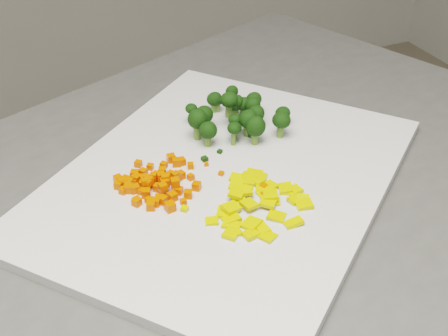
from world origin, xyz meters
name	(u,v)px	position (x,y,z in m)	size (l,w,h in m)	color
cutting_board	(224,179)	(0.05, 0.08, 0.91)	(0.46, 0.36, 0.01)	silver
carrot_pile	(160,175)	(-0.02, 0.09, 0.93)	(0.10, 0.10, 0.03)	#EC4302
pepper_pile	(251,198)	(0.06, 0.01, 0.92)	(0.12, 0.12, 0.02)	#D8BF0B
broccoli_pile	(237,108)	(0.11, 0.17, 0.94)	(0.12, 0.12, 0.06)	black
carrot_cube_0	(175,175)	(0.00, 0.08, 0.92)	(0.01, 0.01, 0.01)	#EC4302
carrot_cube_1	(128,188)	(-0.06, 0.09, 0.92)	(0.01, 0.01, 0.01)	#EC4302
carrot_cube_2	(123,191)	(-0.07, 0.09, 0.92)	(0.01, 0.01, 0.01)	#EC4302
carrot_cube_3	(135,174)	(-0.04, 0.11, 0.92)	(0.01, 0.01, 0.01)	#EC4302
carrot_cube_4	(160,174)	(-0.02, 0.09, 0.93)	(0.01, 0.01, 0.01)	#EC4302
carrot_cube_5	(197,186)	(0.01, 0.06, 0.92)	(0.01, 0.01, 0.01)	#EC4302
carrot_cube_6	(133,182)	(-0.05, 0.10, 0.92)	(0.01, 0.01, 0.01)	#EC4302
carrot_cube_7	(163,200)	(-0.03, 0.05, 0.92)	(0.01, 0.01, 0.01)	#EC4302
carrot_cube_8	(191,166)	(0.02, 0.10, 0.92)	(0.01, 0.01, 0.01)	#EC4302
carrot_cube_9	(149,183)	(-0.03, 0.09, 0.92)	(0.01, 0.01, 0.01)	#EC4302
carrot_cube_10	(137,202)	(-0.06, 0.06, 0.92)	(0.01, 0.01, 0.01)	#EC4302
carrot_cube_11	(143,172)	(-0.03, 0.11, 0.92)	(0.01, 0.01, 0.01)	#EC4302
carrot_cube_12	(130,181)	(-0.05, 0.10, 0.92)	(0.01, 0.01, 0.01)	#EC4302
carrot_cube_13	(165,178)	(-0.02, 0.08, 0.93)	(0.01, 0.01, 0.01)	#EC4302
carrot_cube_14	(145,182)	(-0.04, 0.08, 0.93)	(0.01, 0.01, 0.01)	#EC4302
carrot_cube_15	(135,189)	(-0.05, 0.09, 0.92)	(0.01, 0.01, 0.01)	#EC4302
carrot_cube_16	(123,182)	(-0.06, 0.10, 0.92)	(0.01, 0.01, 0.01)	#EC4302
carrot_cube_17	(158,188)	(-0.03, 0.08, 0.92)	(0.01, 0.01, 0.01)	#EC4302
carrot_cube_18	(165,183)	(-0.02, 0.07, 0.92)	(0.01, 0.01, 0.01)	#EC4302
carrot_cube_19	(168,182)	(-0.01, 0.08, 0.92)	(0.01, 0.01, 0.01)	#EC4302
carrot_cube_20	(126,180)	(-0.06, 0.11, 0.92)	(0.01, 0.01, 0.01)	#EC4302
carrot_cube_21	(163,187)	(-0.03, 0.06, 0.92)	(0.01, 0.01, 0.01)	#EC4302
carrot_cube_22	(161,182)	(-0.02, 0.09, 0.92)	(0.01, 0.01, 0.01)	#EC4302
carrot_cube_23	(152,204)	(-0.04, 0.05, 0.92)	(0.01, 0.01, 0.01)	#EC4302
carrot_cube_24	(181,161)	(0.01, 0.12, 0.92)	(0.01, 0.01, 0.01)	#EC4302
carrot_cube_25	(166,180)	(-0.02, 0.08, 0.92)	(0.01, 0.01, 0.01)	#EC4302
carrot_cube_26	(153,176)	(-0.03, 0.09, 0.92)	(0.01, 0.01, 0.01)	#EC4302
carrot_cube_27	(156,176)	(-0.02, 0.10, 0.92)	(0.01, 0.01, 0.01)	#EC4302
carrot_cube_28	(145,179)	(-0.04, 0.10, 0.92)	(0.01, 0.01, 0.01)	#EC4302
carrot_cube_29	(183,202)	(-0.01, 0.04, 0.92)	(0.01, 0.01, 0.01)	#EC4302
carrot_cube_30	(137,201)	(-0.06, 0.06, 0.92)	(0.01, 0.01, 0.01)	#EC4302
carrot_cube_31	(164,184)	(-0.02, 0.08, 0.92)	(0.01, 0.01, 0.01)	#EC4302
carrot_cube_32	(148,183)	(-0.04, 0.08, 0.92)	(0.01, 0.01, 0.01)	#EC4302
carrot_cube_33	(181,175)	(0.00, 0.09, 0.92)	(0.01, 0.01, 0.01)	#EC4302
carrot_cube_34	(119,185)	(-0.07, 0.10, 0.92)	(0.01, 0.01, 0.01)	#EC4302
carrot_cube_35	(143,184)	(-0.04, 0.09, 0.92)	(0.01, 0.01, 0.01)	#EC4302
carrot_cube_36	(148,200)	(-0.05, 0.06, 0.92)	(0.01, 0.01, 0.01)	#EC4302
carrot_cube_37	(175,183)	(-0.01, 0.07, 0.93)	(0.01, 0.01, 0.01)	#EC4302
carrot_cube_38	(164,191)	(-0.02, 0.07, 0.92)	(0.01, 0.01, 0.01)	#EC4302
carrot_cube_39	(151,200)	(-0.04, 0.06, 0.92)	(0.01, 0.01, 0.01)	#EC4302
carrot_cube_40	(138,164)	(-0.03, 0.13, 0.92)	(0.01, 0.01, 0.01)	#EC4302
carrot_cube_41	(191,177)	(0.01, 0.08, 0.92)	(0.01, 0.01, 0.01)	#EC4302
carrot_cube_42	(162,171)	(-0.02, 0.09, 0.93)	(0.01, 0.01, 0.01)	#EC4302
carrot_cube_43	(176,162)	(0.01, 0.12, 0.92)	(0.01, 0.01, 0.01)	#EC4302
carrot_cube_44	(159,198)	(-0.03, 0.06, 0.92)	(0.01, 0.01, 0.01)	#EC4302
carrot_cube_45	(171,158)	(0.01, 0.13, 0.92)	(0.01, 0.01, 0.01)	#EC4302
carrot_cube_46	(150,201)	(-0.04, 0.06, 0.92)	(0.01, 0.01, 0.01)	#EC4302
carrot_cube_47	(150,167)	(-0.02, 0.12, 0.92)	(0.01, 0.01, 0.01)	#EC4302
carrot_cube_48	(164,165)	(-0.01, 0.11, 0.93)	(0.01, 0.01, 0.01)	#EC4302
carrot_cube_49	(156,202)	(-0.04, 0.05, 0.92)	(0.01, 0.01, 0.01)	#EC4302
carrot_cube_50	(172,197)	(-0.02, 0.05, 0.92)	(0.01, 0.01, 0.01)	#EC4302
carrot_cube_51	(146,193)	(-0.04, 0.07, 0.92)	(0.01, 0.01, 0.01)	#EC4302
carrot_cube_52	(128,184)	(-0.06, 0.10, 0.92)	(0.01, 0.01, 0.01)	#EC4302
carrot_cube_53	(136,178)	(-0.05, 0.10, 0.92)	(0.01, 0.01, 0.01)	#EC4302
carrot_cube_54	(151,206)	(-0.05, 0.05, 0.92)	(0.01, 0.01, 0.01)	#EC4302
carrot_cube_55	(161,176)	(-0.02, 0.09, 0.93)	(0.01, 0.01, 0.01)	#EC4302
carrot_cube_56	(170,207)	(-0.03, 0.04, 0.92)	(0.01, 0.01, 0.01)	#EC4302
carrot_cube_57	(118,179)	(-0.06, 0.11, 0.92)	(0.01, 0.01, 0.01)	#EC4302
carrot_cube_58	(142,191)	(-0.05, 0.08, 0.92)	(0.01, 0.01, 0.01)	#EC4302
carrot_cube_59	(179,191)	(-0.01, 0.06, 0.92)	(0.01, 0.01, 0.01)	#EC4302
carrot_cube_60	(149,180)	(-0.04, 0.09, 0.92)	(0.01, 0.01, 0.01)	#EC4302
carrot_cube_61	(171,176)	(-0.01, 0.09, 0.92)	(0.01, 0.01, 0.01)	#EC4302
carrot_cube_62	(188,194)	(0.00, 0.05, 0.92)	(0.01, 0.01, 0.01)	#EC4302
pepper_chunk_0	(249,204)	(0.05, 0.01, 0.92)	(0.02, 0.02, 0.00)	#D8BF0B
pepper_chunk_1	(255,173)	(0.09, 0.06, 0.91)	(0.02, 0.01, 0.00)	#D8BF0B
pepper_chunk_2	(237,193)	(0.05, 0.03, 0.92)	(0.02, 0.02, 0.00)	#D8BF0B
pepper_chunk_3	(251,224)	(0.04, -0.02, 0.91)	(0.02, 0.02, 0.00)	#D8BF0B
pepper_chunk_4	(303,199)	(0.11, -0.01, 0.91)	(0.01, 0.01, 0.01)	#D8BF0B
pepper_chunk_5	(277,216)	(0.07, -0.02, 0.91)	(0.02, 0.02, 0.00)	#D8BF0B
pepper_chunk_6	(246,190)	(0.06, 0.03, 0.92)	(0.01, 0.01, 0.00)	#D8BF0B
pepper_chunk_7	(258,181)	(0.08, 0.04, 0.91)	(0.01, 0.01, 0.00)	#D8BF0B
pepper_chunk_8	(231,208)	(0.03, 0.01, 0.92)	(0.02, 0.02, 0.00)	#D8BF0B
pepper_chunk_9	(231,225)	(0.02, -0.01, 0.91)	(0.02, 0.01, 0.00)	#D8BF0B
pepper_chunk_10	(295,200)	(0.10, 0.00, 0.91)	(0.02, 0.01, 0.00)	#D8BF0B
pepper_chunk_11	(237,178)	(0.06, 0.06, 0.91)	(0.02, 0.01, 0.00)	#D8BF0B
pepper_chunk_12	(231,219)	(0.03, -0.01, 0.91)	(0.02, 0.01, 0.00)	#D8BF0B
pepper_chunk_13	(268,194)	(0.08, 0.02, 0.91)	(0.02, 0.02, 0.00)	#D8BF0B
pepper_chunk_14	(293,223)	(0.08, -0.04, 0.91)	(0.02, 0.01, 0.00)	#D8BF0B
pepper_chunk_15	(262,228)	(0.05, -0.03, 0.91)	(0.02, 0.01, 0.00)	#D8BF0B
pepper_chunk_16	(274,201)	(0.08, 0.00, 0.91)	(0.01, 0.01, 0.00)	#D8BF0B
pepper_chunk_17	(224,212)	(0.02, 0.01, 0.91)	(0.02, 0.02, 0.00)	#D8BF0B
pepper_chunk_18	(287,188)	(0.11, 0.02, 0.91)	(0.01, 0.01, 0.00)	#D8BF0B
pepper_chunk_19	(266,194)	(0.08, 0.02, 0.91)	(0.01, 0.02, 0.00)	#D8BF0B
pepper_chunk_20	(259,176)	(0.09, 0.05, 0.91)	(0.01, 0.02, 0.00)	#D8BF0B
pepper_chunk_21	(246,182)	(0.07, 0.05, 0.91)	(0.01, 0.01, 0.00)	#D8BF0B
pepper_chunk_22	(249,176)	(0.08, 0.06, 0.91)	(0.02, 0.01, 0.00)	#D8BF0B
pepper_chunk_23	(263,189)	(0.08, 0.03, 0.91)	(0.01, 0.01, 0.00)	#D8BF0B
pepper_chunk_24	(266,236)	(0.05, -0.04, 0.91)	(0.02, 0.02, 0.00)	#D8BF0B
pepper_chunk_25	(268,202)	(0.07, 0.00, 0.92)	(0.02, 0.02, 0.00)	#D8BF0B
pepper_chunk_26	(245,192)	(0.06, 0.03, 0.92)	(0.01, 0.02, 0.00)	#D8BF0B
pepper_chunk_27	(286,189)	(0.10, 0.02, 0.91)	(0.02, 0.01, 0.01)	#D8BF0B
pepper_chunk_28	(269,186)	(0.09, 0.03, 0.91)	(0.02, 0.02, 0.00)	#D8BF0B
pepper_chunk_29	(239,202)	(0.05, 0.02, 0.91)	(0.01, 0.02, 0.00)	#D8BF0B
pepper_chunk_30	(249,181)	(0.07, 0.05, 0.91)	(0.02, 0.01, 0.00)	#D8BF0B
pepper_chunk_31	(212,221)	(0.01, 0.00, 0.91)	(0.01, 0.01, 0.00)	#D8BF0B
pepper_chunk_32	(231,233)	(0.02, -0.03, 0.91)	(0.02, 0.02, 0.00)	#D8BF0B
pepper_chunk_33	(293,191)	(0.11, 0.01, 0.91)	(0.02, 0.02, 0.00)	#D8BF0B
pepper_chunk_34	(238,185)	(0.06, 0.05, 0.91)	(0.02, 0.02, 0.00)	#D8BF0B
pepper_chunk_35	(251,234)	(0.03, -0.04, 0.91)	(0.02, 0.01, 0.00)	#D8BF0B
pepper_chunk_36	(271,195)	(0.08, 0.01, 0.92)	(0.02, 0.02, 0.00)	#D8BF0B
pepper_chunk_37	(304,205)	(0.11, -0.02, 0.91)	(0.02, 0.02, 0.00)	#D8BF0B
broccoli_floret_0	(229,105)	(0.10, 0.17, 0.94)	(0.03, 0.03, 0.03)	black
broccoli_floret_1	(218,104)	(0.11, 0.22, 0.92)	(0.02, 0.02, 0.02)	black
broccoli_floret_2	(248,124)	(0.12, 0.15, 0.93)	(0.04, 0.04, 0.03)	black
broccoli_floret_3	(191,114)	(0.06, 0.20, 0.93)	(0.02, 0.02, 0.03)	black
broccoli_floret_4	(234,125)	(0.10, 0.15, 0.93)	(0.02, 0.02, 0.03)	black
broccoli_floret_5	(232,96)	(0.13, 0.23, 0.93)	(0.02, 0.02, 0.03)	black
broccoli_floret_6	(236,107)	(0.12, 0.20, 0.93)	(0.03, 0.03, 0.03)	black
broccoli_floret_7	(281,125)	(0.15, 0.12, 0.93)	(0.03, 0.03, 0.03)	black
broccoli_floret_8	(255,131)	(0.12, 0.12, 0.93)	(0.04, 0.04, 0.04)	black
broccoli_floret_9	(252,110)	(0.14, 0.18, 0.93)	(0.03, 0.03, 0.03)	black
broccoli_floret_10	(207,135)	(0.06, 0.14, 0.93)	(0.03, 0.03, 0.03)	black
broccoli_floret_11	(243,107)	(0.13, 0.19, 0.93)	(0.03, 0.03, 0.03)	black
broccoli_floret_12	(233,107)	(0.12, 0.20, 0.93)	(0.03, 0.03, 0.03)	black
broccoli_floret_13	(214,103)	(0.10, 0.22, 0.93)	(0.03, 0.03, 0.03)	black
broccoli_floret_14	(197,126)	(0.05, 0.16, 0.93)	(0.04, 0.04, 0.04)	black
broccoli_floret_15	(233,134)	(0.09, 0.13, 0.93)	(0.02, 0.02, 0.03)	black
broccoli_floret_16	(204,118)	(0.07, 0.18, 0.93)	(0.03, 0.03, 0.03)	black
broccoli_floret_17	(256,116)	(0.14, 0.16, 0.93)	(0.03, 0.03, 0.03)	black
broccoli_floret_18	(234,132)	(0.10, 0.14, 0.93)	(0.02, 0.02, 0.03)	black
broccoli_floret_19	(282,116)	(0.17, 0.15, 0.92)	(0.03, 0.03, 0.03)	black
broccoli_floret_20	(253,104)	(0.15, 0.19, 0.93)	(0.03, 0.03, 0.03)	black
stray_bit_0	(205,159)	(0.04, 0.11, 0.91)	(0.01, 0.01, 0.00)	black
stray_bit_1	(251,135)	(0.12, 0.14, 0.91)	(0.01, 0.01, 0.00)	black
stray_bit_2	(206,164)	(0.04, 0.10, 0.91)	(0.01, 0.01, 0.00)	#EC4302
stray_bit_3	(212,135)	(0.07, 0.16, 0.91)	(0.01, 0.01, 0.00)	#D8BF0B
stray_bit_4	(264,187)	(0.08, 0.03, 0.92)	(0.01, 0.01, 0.01)	#EC4302
stray_bit_5	(185,209)	(-0.01, 0.03, 0.91)	(0.01, 0.01, 0.01)	#D8BF0B
stray_bit_6	(236,215)	(0.03, 0.00, 0.91)	(0.01, 0.01, 0.00)	#D8BF0B
stray_bit_7	(263,195)	(0.08, 0.02, 0.91)	(0.01, 0.01, 0.00)	#EC4302
stray_bit_8	(220,151)	(0.07, 0.12, 0.91)	(0.01, 0.01, 0.00)	black
stray_bit_9	(238,234)	(0.02, -0.03, 0.91)	(0.01, 0.01, 0.00)	#D8BF0B
stray_bit_10	(221,173)	(0.05, 0.08, 0.91)	(0.01, 0.01, 0.00)	#EC4302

